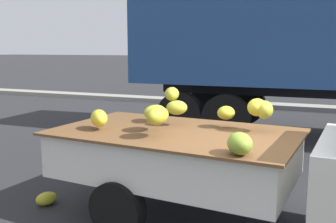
{
  "coord_description": "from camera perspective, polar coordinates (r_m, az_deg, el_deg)",
  "views": [
    {
      "loc": [
        0.41,
        -4.03,
        2.06
      ],
      "look_at": [
        -1.51,
        0.6,
        1.25
      ],
      "focal_mm": 41.49,
      "sensor_mm": 36.0,
      "label": 1
    }
  ],
  "objects": [
    {
      "name": "curb_strip",
      "position": [
        14.04,
        20.63,
        0.47
      ],
      "size": [
        80.0,
        0.8,
        0.16
      ],
      "primitive_type": "cube",
      "color": "gray",
      "rests_on": "ground"
    },
    {
      "name": "fallen_banana_bunch_near_tailgate",
      "position": [
        5.54,
        -17.42,
        -12.11
      ],
      "size": [
        0.31,
        0.35,
        0.17
      ],
      "primitive_type": "ellipsoid",
      "rotation": [
        0.0,
        0.0,
        4.27
      ],
      "color": "gold",
      "rests_on": "ground"
    }
  ]
}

